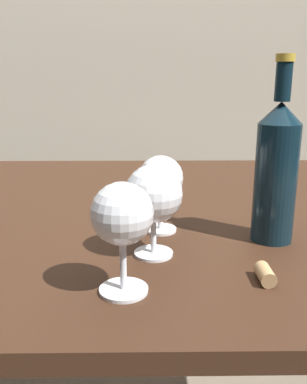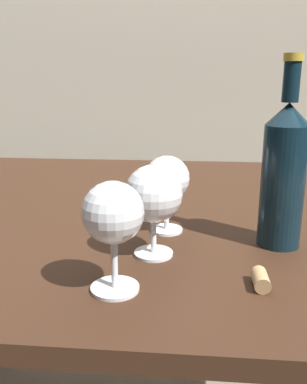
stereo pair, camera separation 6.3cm
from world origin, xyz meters
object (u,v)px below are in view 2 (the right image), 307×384
(cork, at_px, (261,280))
(wine_glass_port, at_px, (154,196))
(wine_glass_rose, at_px, (167,180))
(wine_glass_merlot, at_px, (113,216))
(wine_bottle, at_px, (284,173))

(cork, bearing_deg, wine_glass_port, 149.13)
(wine_glass_rose, xyz_separation_m, cork, (0.14, -0.20, -0.08))
(wine_glass_merlot, relative_size, wine_glass_port, 1.02)
(wine_glass_port, distance_m, wine_bottle, 0.22)
(wine_glass_merlot, relative_size, wine_bottle, 0.48)
(wine_glass_port, relative_size, wine_bottle, 0.48)
(wine_glass_port, bearing_deg, wine_glass_merlot, -109.42)
(wine_glass_merlot, bearing_deg, wine_glass_port, 70.58)
(wine_glass_merlot, height_order, cork, wine_glass_merlot)
(cork, bearing_deg, wine_glass_merlot, -172.71)
(wine_glass_merlot, height_order, wine_bottle, wine_bottle)
(cork, bearing_deg, wine_bottle, 71.24)
(wine_glass_merlot, bearing_deg, wine_bottle, 35.97)
(wine_glass_rose, distance_m, cork, 0.26)
(wine_glass_rose, height_order, cork, wine_glass_rose)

